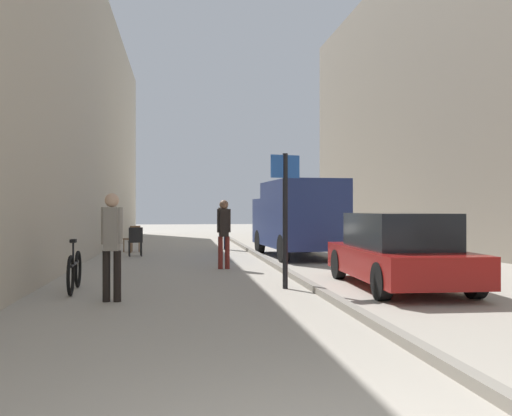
# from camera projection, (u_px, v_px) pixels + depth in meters

# --- Properties ---
(ground_plane) EXTENTS (80.00, 80.00, 0.00)m
(ground_plane) POSITION_uv_depth(u_px,v_px,m) (214.00, 266.00, 14.67)
(ground_plane) COLOR #A8A093
(building_facade_left) EXTENTS (3.67, 40.00, 9.52)m
(building_facade_left) POSITION_uv_depth(u_px,v_px,m) (1.00, 83.00, 13.91)
(building_facade_left) COLOR #BCB29E
(building_facade_left) RESTS_ON ground_plane
(kerb_strip) EXTENTS (0.16, 40.00, 0.12)m
(kerb_strip) POSITION_uv_depth(u_px,v_px,m) (272.00, 263.00, 14.89)
(kerb_strip) COLOR gray
(kerb_strip) RESTS_ON ground_plane
(pedestrian_main_foreground) EXTENTS (0.35, 0.23, 1.76)m
(pedestrian_main_foreground) POSITION_uv_depth(u_px,v_px,m) (224.00, 229.00, 13.90)
(pedestrian_main_foreground) COLOR maroon
(pedestrian_main_foreground) RESTS_ON ground_plane
(pedestrian_mid_block) EXTENTS (0.35, 0.26, 1.82)m
(pedestrian_mid_block) POSITION_uv_depth(u_px,v_px,m) (223.00, 222.00, 20.61)
(pedestrian_mid_block) COLOR #2D3851
(pedestrian_mid_block) RESTS_ON ground_plane
(pedestrian_far_crossing) EXTENTS (0.35, 0.23, 1.79)m
(pedestrian_far_crossing) POSITION_uv_depth(u_px,v_px,m) (112.00, 239.00, 8.98)
(pedestrian_far_crossing) COLOR black
(pedestrian_far_crossing) RESTS_ON ground_plane
(delivery_van) EXTENTS (2.21, 4.95, 2.40)m
(delivery_van) POSITION_uv_depth(u_px,v_px,m) (297.00, 217.00, 17.35)
(delivery_van) COLOR navy
(delivery_van) RESTS_ON ground_plane
(parked_car) EXTENTS (1.98, 4.27, 1.45)m
(parked_car) POSITION_uv_depth(u_px,v_px,m) (398.00, 251.00, 10.62)
(parked_car) COLOR maroon
(parked_car) RESTS_ON ground_plane
(street_sign_post) EXTENTS (0.59, 0.18, 2.60)m
(street_sign_post) POSITION_uv_depth(u_px,v_px,m) (285.00, 208.00, 10.46)
(street_sign_post) COLOR black
(street_sign_post) RESTS_ON ground_plane
(bicycle_leaning) EXTENTS (0.16, 1.77, 0.98)m
(bicycle_leaning) POSITION_uv_depth(u_px,v_px,m) (74.00, 271.00, 10.09)
(bicycle_leaning) COLOR black
(bicycle_leaning) RESTS_ON ground_plane
(cafe_chair_near_window) EXTENTS (0.62, 0.62, 0.94)m
(cafe_chair_near_window) POSITION_uv_depth(u_px,v_px,m) (133.00, 237.00, 19.23)
(cafe_chair_near_window) COLOR brown
(cafe_chair_near_window) RESTS_ON ground_plane
(cafe_chair_by_doorway) EXTENTS (0.50, 0.50, 0.94)m
(cafe_chair_by_doorway) POSITION_uv_depth(u_px,v_px,m) (135.00, 240.00, 17.54)
(cafe_chair_by_doorway) COLOR black
(cafe_chair_by_doorway) RESTS_ON ground_plane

